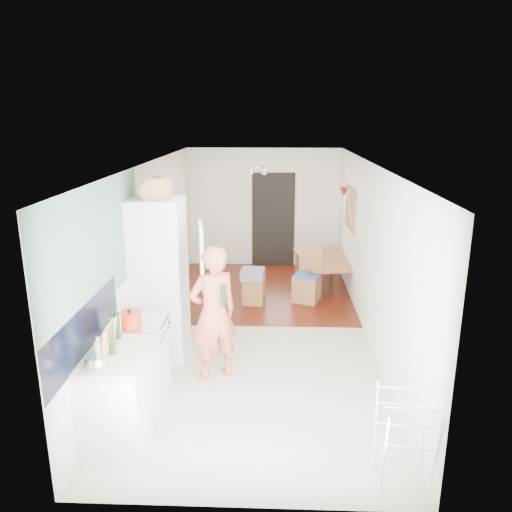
# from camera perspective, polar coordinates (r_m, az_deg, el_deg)

# --- Properties ---
(room_shell) EXTENTS (3.20, 7.00, 2.50)m
(room_shell) POSITION_cam_1_polar(r_m,az_deg,el_deg) (7.18, 0.27, 0.46)
(room_shell) COLOR silver
(room_shell) RESTS_ON ground
(floor) EXTENTS (3.20, 7.00, 0.01)m
(floor) POSITION_cam_1_polar(r_m,az_deg,el_deg) (7.61, 0.25, -8.65)
(floor) COLOR #BBAFA3
(floor) RESTS_ON ground
(wood_floor_overlay) EXTENTS (3.20, 3.30, 0.01)m
(wood_floor_overlay) POSITION_cam_1_polar(r_m,az_deg,el_deg) (9.32, 0.64, -3.90)
(wood_floor_overlay) COLOR #5B2110
(wood_floor_overlay) RESTS_ON room_shell
(sage_wall_panel) EXTENTS (0.02, 3.00, 1.30)m
(sage_wall_panel) POSITION_cam_1_polar(r_m,az_deg,el_deg) (5.40, -17.58, 1.11)
(sage_wall_panel) COLOR slate
(sage_wall_panel) RESTS_ON room_shell
(tile_splashback) EXTENTS (0.02, 1.90, 0.50)m
(tile_splashback) POSITION_cam_1_polar(r_m,az_deg,el_deg) (5.14, -18.91, -8.04)
(tile_splashback) COLOR black
(tile_splashback) RESTS_ON room_shell
(doorway_recess) EXTENTS (0.90, 0.04, 2.00)m
(doorway_recess) POSITION_cam_1_polar(r_m,az_deg,el_deg) (10.62, 1.99, 4.14)
(doorway_recess) COLOR black
(doorway_recess) RESTS_ON room_shell
(base_cabinet) EXTENTS (0.60, 0.90, 0.86)m
(base_cabinet) POSITION_cam_1_polar(r_m,az_deg,el_deg) (5.37, -15.26, -15.26)
(base_cabinet) COLOR white
(base_cabinet) RESTS_ON room_shell
(worktop) EXTENTS (0.62, 0.92, 0.06)m
(worktop) POSITION_cam_1_polar(r_m,az_deg,el_deg) (5.15, -15.63, -10.87)
(worktop) COLOR beige
(worktop) RESTS_ON room_shell
(range_cooker) EXTENTS (0.60, 0.60, 0.88)m
(range_cooker) POSITION_cam_1_polar(r_m,az_deg,el_deg) (5.99, -13.14, -11.55)
(range_cooker) COLOR white
(range_cooker) RESTS_ON room_shell
(cooker_top) EXTENTS (0.60, 0.60, 0.04)m
(cooker_top) POSITION_cam_1_polar(r_m,az_deg,el_deg) (5.80, -13.43, -7.50)
(cooker_top) COLOR silver
(cooker_top) RESTS_ON room_shell
(fridge_housing) EXTENTS (0.66, 0.66, 2.15)m
(fridge_housing) POSITION_cam_1_polar(r_m,az_deg,el_deg) (6.65, -10.98, -2.67)
(fridge_housing) COLOR white
(fridge_housing) RESTS_ON room_shell
(fridge_door) EXTENTS (0.14, 0.56, 0.70)m
(fridge_door) POSITION_cam_1_polar(r_m,az_deg,el_deg) (6.12, -6.26, 0.54)
(fridge_door) COLOR white
(fridge_door) RESTS_ON room_shell
(fridge_interior) EXTENTS (0.02, 0.52, 0.66)m
(fridge_interior) POSITION_cam_1_polar(r_m,az_deg,el_deg) (6.46, -8.52, 1.27)
(fridge_interior) COLOR white
(fridge_interior) RESTS_ON room_shell
(pinboard) EXTENTS (0.03, 0.90, 0.70)m
(pinboard) POSITION_cam_1_polar(r_m,az_deg,el_deg) (9.06, 10.76, 5.38)
(pinboard) COLOR tan
(pinboard) RESTS_ON room_shell
(pinboard_frame) EXTENTS (0.00, 0.94, 0.74)m
(pinboard_frame) POSITION_cam_1_polar(r_m,az_deg,el_deg) (9.06, 10.67, 5.38)
(pinboard_frame) COLOR #A76740
(pinboard_frame) RESTS_ON room_shell
(wall_sconce) EXTENTS (0.18, 0.18, 0.16)m
(wall_sconce) POSITION_cam_1_polar(r_m,az_deg,el_deg) (9.66, 10.04, 7.25)
(wall_sconce) COLOR maroon
(wall_sconce) RESTS_ON room_shell
(person) EXTENTS (0.87, 0.78, 1.99)m
(person) POSITION_cam_1_polar(r_m,az_deg,el_deg) (6.03, -4.92, -5.21)
(person) COLOR #DA6B51
(person) RESTS_ON floor
(dining_table) EXTENTS (0.96, 1.45, 0.47)m
(dining_table) POSITION_cam_1_polar(r_m,az_deg,el_deg) (9.56, 7.91, -2.07)
(dining_table) COLOR #A76740
(dining_table) RESTS_ON floor
(dining_chair) EXTENTS (0.54, 0.54, 0.99)m
(dining_chair) POSITION_cam_1_polar(r_m,az_deg,el_deg) (8.66, 5.86, -2.11)
(dining_chair) COLOR #A76740
(dining_chair) RESTS_ON floor
(stool) EXTENTS (0.39, 0.39, 0.46)m
(stool) POSITION_cam_1_polar(r_m,az_deg,el_deg) (8.61, -0.24, -4.01)
(stool) COLOR #A76740
(stool) RESTS_ON floor
(grey_drape) EXTENTS (0.42, 0.42, 0.17)m
(grey_drape) POSITION_cam_1_polar(r_m,az_deg,el_deg) (8.48, -0.39, -2.08)
(grey_drape) COLOR gray
(grey_drape) RESTS_ON stool
(drying_rack) EXTENTS (0.49, 0.46, 0.87)m
(drying_rack) POSITION_cam_1_polar(r_m,az_deg,el_deg) (4.79, 16.62, -19.55)
(drying_rack) COLOR white
(drying_rack) RESTS_ON floor
(bread_bin) EXTENTS (0.38, 0.36, 0.19)m
(bread_bin) POSITION_cam_1_polar(r_m,az_deg,el_deg) (6.36, -11.26, 7.32)
(bread_bin) COLOR tan
(bread_bin) RESTS_ON fridge_housing
(red_casserole) EXTENTS (0.29, 0.29, 0.15)m
(red_casserole) POSITION_cam_1_polar(r_m,az_deg,el_deg) (5.69, -14.25, -6.99)
(red_casserole) COLOR red
(red_casserole) RESTS_ON cooker_top
(steel_pan) EXTENTS (0.28, 0.28, 0.11)m
(steel_pan) POSITION_cam_1_polar(r_m,az_deg,el_deg) (4.91, -17.69, -11.37)
(steel_pan) COLOR silver
(steel_pan) RESTS_ON worktop
(held_bottle) EXTENTS (0.06, 0.06, 0.26)m
(held_bottle) POSITION_cam_1_polar(r_m,az_deg,el_deg) (5.85, -3.73, -4.48)
(held_bottle) COLOR #193B1F
(held_bottle) RESTS_ON person
(bottle_a) EXTENTS (0.07, 0.07, 0.30)m
(bottle_a) POSITION_cam_1_polar(r_m,az_deg,el_deg) (5.07, -16.23, -9.16)
(bottle_a) COLOR #193B1F
(bottle_a) RESTS_ON worktop
(bottle_b) EXTENTS (0.08, 0.08, 0.28)m
(bottle_b) POSITION_cam_1_polar(r_m,az_deg,el_deg) (5.39, -15.59, -7.68)
(bottle_b) COLOR #193B1F
(bottle_b) RESTS_ON worktop
(bottle_c) EXTENTS (0.10, 0.10, 0.20)m
(bottle_c) POSITION_cam_1_polar(r_m,az_deg,el_deg) (4.96, -17.50, -10.45)
(bottle_c) COLOR silver
(bottle_c) RESTS_ON worktop
(pepper_mill_front) EXTENTS (0.08, 0.08, 0.22)m
(pepper_mill_front) POSITION_cam_1_polar(r_m,az_deg,el_deg) (5.50, -15.44, -7.47)
(pepper_mill_front) COLOR tan
(pepper_mill_front) RESTS_ON worktop
(pepper_mill_back) EXTENTS (0.06, 0.06, 0.20)m
(pepper_mill_back) POSITION_cam_1_polar(r_m,az_deg,el_deg) (5.60, -15.66, -7.16)
(pepper_mill_back) COLOR tan
(pepper_mill_back) RESTS_ON worktop
(chopping_boards) EXTENTS (0.10, 0.26, 0.35)m
(chopping_boards) POSITION_cam_1_polar(r_m,az_deg,el_deg) (5.01, -16.47, -9.17)
(chopping_boards) COLOR tan
(chopping_boards) RESTS_ON worktop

